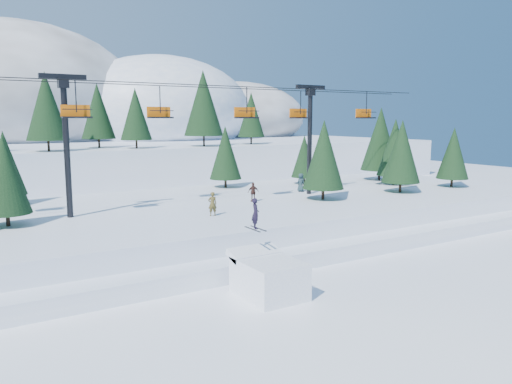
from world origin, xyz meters
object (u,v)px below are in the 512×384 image
banner_near (364,250)px  banner_far (361,248)px  jump_kicker (268,276)px  chairlift (204,123)px

banner_near → banner_far: bearing=69.9°
banner_near → jump_kicker: bearing=-163.7°
jump_kicker → chairlift: chairlift is taller
jump_kicker → chairlift: bearing=76.2°
banner_far → jump_kicker: bearing=-161.1°
banner_far → banner_near: bearing=-110.1°
jump_kicker → banner_far: (10.18, 3.48, -0.60)m
jump_kicker → banner_far: size_ratio=1.85×
jump_kicker → banner_near: size_ratio=1.84×
jump_kicker → chairlift: 18.13m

